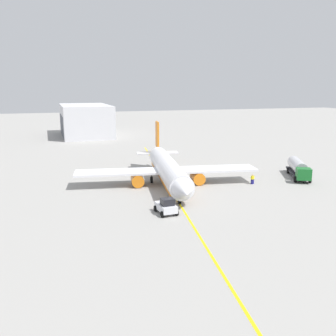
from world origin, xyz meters
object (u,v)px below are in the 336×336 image
at_px(refueling_worker, 252,179).
at_px(safety_cone_nose, 161,203).
at_px(airplane, 168,170).
at_px(fuel_tanker, 298,168).
at_px(pushback_tug, 166,206).

xyz_separation_m(refueling_worker, safety_cone_nose, (6.79, -18.56, -0.45)).
bearing_deg(airplane, fuel_tanker, 84.54).
xyz_separation_m(fuel_tanker, refueling_worker, (1.86, -10.65, -0.91)).
xyz_separation_m(airplane, refueling_worker, (4.22, 14.05, -1.80)).
distance_m(airplane, pushback_tug, 15.40).
distance_m(fuel_tanker, refueling_worker, 10.85).
bearing_deg(safety_cone_nose, fuel_tanker, 106.49).
xyz_separation_m(fuel_tanker, pushback_tug, (12.16, -29.55, -0.73)).
relative_size(fuel_tanker, refueling_worker, 6.54).
height_order(refueling_worker, safety_cone_nose, refueling_worker).
distance_m(fuel_tanker, pushback_tug, 31.96).
relative_size(pushback_tug, refueling_worker, 2.18).
xyz_separation_m(airplane, pushback_tug, (14.53, -4.84, -1.62)).
distance_m(pushback_tug, refueling_worker, 21.52).
bearing_deg(refueling_worker, safety_cone_nose, -69.91).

